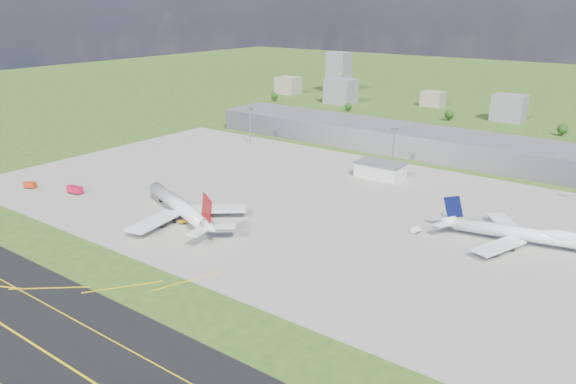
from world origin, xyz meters
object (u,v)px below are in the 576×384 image
Objects in this scene: fire_truck at (75,190)px; tug_yellow at (182,222)px; crash_tender at (30,185)px; airliner_blue_quad at (523,234)px; airliner_red_twin at (181,208)px; van_white_far at (465,224)px; van_white_near at (416,230)px.

tug_yellow is (76.73, 4.06, -1.07)m from fire_truck.
crash_tender is at bearing -169.86° from fire_truck.
airliner_blue_quad is 146.33m from tug_yellow.
airliner_red_twin is 128.61m from van_white_far.
airliner_red_twin is 149.03m from airliner_blue_quad.
airliner_red_twin is 1.09× the size of airliner_blue_quad.
van_white_far is at bearing 158.08° from airliner_blue_quad.
airliner_blue_quad is 218.52m from fire_truck.
fire_truck reaches higher than crash_tender.
airliner_blue_quad is at bearing -57.74° from van_white_near.
fire_truck is 175.35m from van_white_near.
crash_tender is at bearing 177.52° from van_white_far.
airliner_blue_quad is 7.14× the size of fire_truck.
airliner_red_twin reaches higher than airliner_blue_quad.
airliner_blue_quad is at bearing -36.06° from van_white_far.
van_white_near is (94.12, 49.10, -4.29)m from airliner_red_twin.
van_white_far is at bearing -126.72° from airliner_red_twin.
tug_yellow is at bearing -169.86° from van_white_far.
airliner_blue_quad is 17.81× the size of tug_yellow.
fire_truck is 1.85× the size of van_white_near.
airliner_blue_quad is at bearing -21.99° from tug_yellow.
airliner_blue_quad is 247.40m from crash_tender.
airliner_blue_quad is (134.76, 63.63, -0.67)m from airliner_red_twin.
van_white_near is 24.40m from van_white_far.
airliner_red_twin is at bearing -1.86° from fire_truck.
fire_truck is 76.84m from tug_yellow.
van_white_far is at bearing 1.03° from crash_tender.
fire_truck is 195.95m from van_white_far.
fire_truck is 1.74× the size of van_white_far.
airliner_blue_quad is 43.30m from van_white_near.
airliner_red_twin is 7.79× the size of fire_truck.
van_white_near is at bearing -2.50° from crash_tender.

